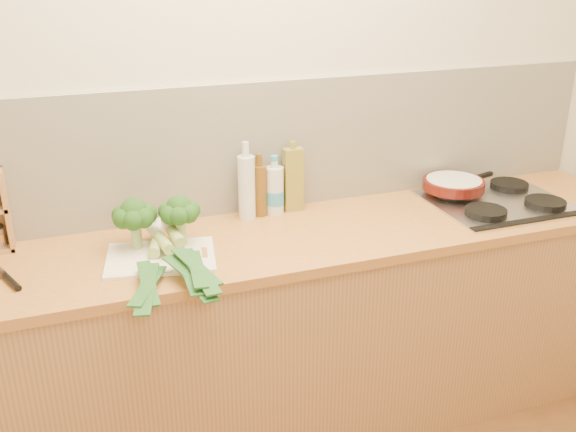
{
  "coord_description": "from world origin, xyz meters",
  "views": [
    {
      "loc": [
        -0.72,
        -0.94,
        1.91
      ],
      "look_at": [
        0.01,
        1.1,
        1.02
      ],
      "focal_mm": 40.0,
      "sensor_mm": 36.0,
      "label": 1
    }
  ],
  "objects_px": {
    "chopping_board": "(161,257)",
    "skillet": "(454,184)",
    "chefs_knife": "(8,279)",
    "gas_hob": "(499,201)"
  },
  "relations": [
    {
      "from": "chopping_board",
      "to": "skillet",
      "type": "bearing_deg",
      "value": 18.0
    },
    {
      "from": "gas_hob",
      "to": "skillet",
      "type": "relative_size",
      "value": 1.49
    },
    {
      "from": "chefs_knife",
      "to": "skillet",
      "type": "distance_m",
      "value": 1.85
    },
    {
      "from": "gas_hob",
      "to": "chopping_board",
      "type": "xyz_separation_m",
      "value": [
        -1.47,
        -0.04,
        -0.01
      ]
    },
    {
      "from": "chopping_board",
      "to": "skillet",
      "type": "distance_m",
      "value": 1.35
    },
    {
      "from": "skillet",
      "to": "chopping_board",
      "type": "bearing_deg",
      "value": 171.77
    },
    {
      "from": "gas_hob",
      "to": "chopping_board",
      "type": "height_order",
      "value": "gas_hob"
    },
    {
      "from": "gas_hob",
      "to": "chopping_board",
      "type": "relative_size",
      "value": 1.53
    },
    {
      "from": "chopping_board",
      "to": "skillet",
      "type": "xyz_separation_m",
      "value": [
        1.33,
        0.18,
        0.06
      ]
    },
    {
      "from": "chefs_knife",
      "to": "skillet",
      "type": "height_order",
      "value": "skillet"
    }
  ]
}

